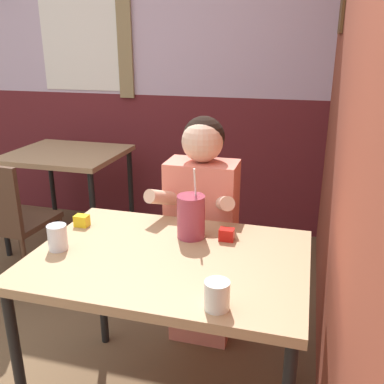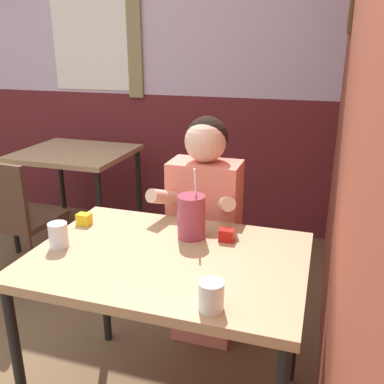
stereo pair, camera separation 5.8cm
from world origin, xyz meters
TOP-DOWN VIEW (x-y plane):
  - brick_wall_right at (1.49, 1.20)m, footprint 0.08×4.39m
  - back_wall at (-0.01, 2.42)m, footprint 5.92×0.09m
  - main_table at (0.86, 0.42)m, footprint 1.04×0.73m
  - background_table at (-0.39, 1.77)m, footprint 0.81×0.71m
  - chair_near_window at (-0.41, 1.10)m, footprint 0.43×0.43m
  - person_seated at (0.85, 0.95)m, footprint 0.42×0.40m
  - cocktail_pitcher at (0.89, 0.60)m, footprint 0.11×0.11m
  - glass_near_pitcher at (0.43, 0.36)m, footprint 0.07×0.07m
  - glass_center at (1.10, 0.14)m, footprint 0.08×0.08m
  - condiment_ketchup at (1.04, 0.61)m, footprint 0.06×0.04m
  - condiment_mustard at (0.40, 0.58)m, footprint 0.06×0.04m

SIDE VIEW (x-z plane):
  - chair_near_window at x=-0.41m, z-range 0.07..0.92m
  - person_seated at x=0.85m, z-range 0.03..1.21m
  - background_table at x=-0.39m, z-range 0.29..1.03m
  - main_table at x=0.86m, z-range 0.30..1.04m
  - condiment_ketchup at x=1.04m, z-range 0.74..0.79m
  - condiment_mustard at x=0.40m, z-range 0.74..0.79m
  - glass_center at x=1.10m, z-range 0.74..0.83m
  - glass_near_pitcher at x=0.43m, z-range 0.74..0.84m
  - cocktail_pitcher at x=0.89m, z-range 0.68..0.98m
  - brick_wall_right at x=1.49m, z-range 0.00..2.70m
  - back_wall at x=-0.01m, z-range 0.01..2.71m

